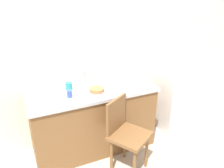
{
  "coord_description": "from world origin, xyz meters",
  "views": [
    {
      "loc": [
        -1.2,
        -1.84,
        2.07
      ],
      "look_at": [
        -0.1,
        0.6,
        0.9
      ],
      "focal_mm": 37.78,
      "sensor_mm": 36.0,
      "label": 1
    }
  ],
  "objects_px": {
    "chair": "(125,132)",
    "cup_blue": "(69,94)",
    "refrigerator": "(176,79)",
    "terracotta_bowl": "(97,90)",
    "cup_teal": "(69,86)"
  },
  "relations": [
    {
      "from": "chair",
      "to": "cup_teal",
      "type": "relative_size",
      "value": 9.8
    },
    {
      "from": "terracotta_bowl",
      "to": "cup_blue",
      "type": "xyz_separation_m",
      "value": [
        -0.34,
        -0.01,
        0.02
      ]
    },
    {
      "from": "chair",
      "to": "cup_blue",
      "type": "distance_m",
      "value": 0.77
    },
    {
      "from": "chair",
      "to": "terracotta_bowl",
      "type": "relative_size",
      "value": 4.95
    },
    {
      "from": "refrigerator",
      "to": "cup_teal",
      "type": "bearing_deg",
      "value": 176.06
    },
    {
      "from": "chair",
      "to": "cup_teal",
      "type": "distance_m",
      "value": 0.88
    },
    {
      "from": "terracotta_bowl",
      "to": "refrigerator",
      "type": "bearing_deg",
      "value": 3.78
    },
    {
      "from": "chair",
      "to": "cup_blue",
      "type": "height_order",
      "value": "cup_blue"
    },
    {
      "from": "refrigerator",
      "to": "chair",
      "type": "xyz_separation_m",
      "value": [
        -1.1,
        -0.53,
        -0.27
      ]
    },
    {
      "from": "terracotta_bowl",
      "to": "cup_teal",
      "type": "height_order",
      "value": "cup_teal"
    },
    {
      "from": "chair",
      "to": "cup_teal",
      "type": "height_order",
      "value": "cup_teal"
    },
    {
      "from": "refrigerator",
      "to": "chair",
      "type": "relative_size",
      "value": 1.73
    },
    {
      "from": "chair",
      "to": "cup_teal",
      "type": "bearing_deg",
      "value": 93.51
    },
    {
      "from": "refrigerator",
      "to": "terracotta_bowl",
      "type": "relative_size",
      "value": 8.54
    },
    {
      "from": "cup_blue",
      "to": "terracotta_bowl",
      "type": "bearing_deg",
      "value": 2.21
    }
  ]
}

